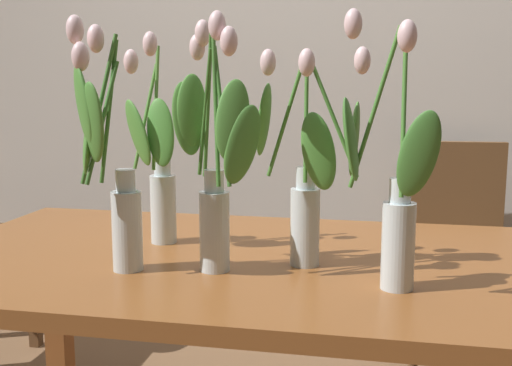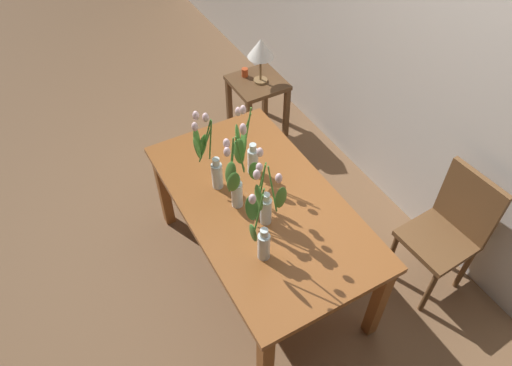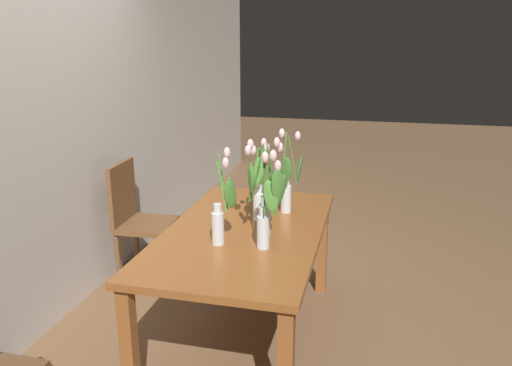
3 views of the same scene
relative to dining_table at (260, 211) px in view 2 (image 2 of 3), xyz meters
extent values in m
plane|color=brown|center=(0.00, 0.00, -0.65)|extent=(18.00, 18.00, 0.00)
cube|color=beige|center=(0.00, 1.32, 0.70)|extent=(9.00, 0.10, 2.70)
cube|color=brown|center=(0.00, 0.00, 0.07)|extent=(1.60, 0.90, 0.04)
cube|color=brown|center=(-0.74, -0.39, -0.30)|extent=(0.07, 0.07, 0.70)
cube|color=brown|center=(0.74, -0.39, -0.30)|extent=(0.07, 0.07, 0.70)
cube|color=brown|center=(-0.74, 0.39, -0.30)|extent=(0.07, 0.07, 0.70)
cube|color=brown|center=(0.74, 0.39, -0.30)|extent=(0.07, 0.07, 0.70)
cylinder|color=silver|center=(0.15, -0.05, 0.18)|extent=(0.07, 0.07, 0.18)
cylinder|color=silver|center=(0.15, -0.05, 0.30)|extent=(0.04, 0.04, 0.05)
cylinder|color=silver|center=(0.15, -0.05, 0.15)|extent=(0.06, 0.06, 0.11)
cylinder|color=#478433|center=(0.15, -0.08, 0.42)|extent=(0.01, 0.05, 0.26)
ellipsoid|color=silver|center=(0.15, -0.10, 0.55)|extent=(0.04, 0.04, 0.06)
ellipsoid|color=#4C8E38|center=(0.18, -0.12, 0.37)|extent=(0.10, 0.03, 0.18)
cylinder|color=#478433|center=(0.21, -0.05, 0.42)|extent=(0.11, 0.01, 0.25)
ellipsoid|color=silver|center=(0.27, -0.05, 0.56)|extent=(0.04, 0.04, 0.06)
ellipsoid|color=#4C8E38|center=(0.25, -0.03, 0.38)|extent=(0.03, 0.07, 0.17)
cylinder|color=#478433|center=(0.10, -0.05, 0.42)|extent=(0.09, 0.02, 0.26)
ellipsoid|color=silver|center=(0.06, -0.04, 0.56)|extent=(0.04, 0.04, 0.06)
ellipsoid|color=#4C8E38|center=(0.05, -0.07, 0.43)|extent=(0.05, 0.11, 0.18)
cylinder|color=silver|center=(-0.24, -0.17, 0.18)|extent=(0.07, 0.07, 0.18)
cylinder|color=silver|center=(-0.24, -0.17, 0.30)|extent=(0.04, 0.04, 0.05)
cylinder|color=silver|center=(-0.24, -0.17, 0.15)|extent=(0.06, 0.06, 0.11)
cylinder|color=#3D752D|center=(-0.28, -0.20, 0.45)|extent=(0.07, 0.07, 0.32)
ellipsoid|color=silver|center=(-0.31, -0.23, 0.62)|extent=(0.04, 0.04, 0.06)
ellipsoid|color=#4C8E38|center=(-0.29, -0.25, 0.46)|extent=(0.09, 0.07, 0.18)
cylinder|color=#3D752D|center=(-0.27, -0.21, 0.43)|extent=(0.05, 0.08, 0.26)
ellipsoid|color=silver|center=(-0.29, -0.25, 0.56)|extent=(0.04, 0.04, 0.06)
ellipsoid|color=#4C8E38|center=(-0.26, -0.26, 0.43)|extent=(0.08, 0.09, 0.18)
cylinder|color=#3D752D|center=(-0.27, -0.18, 0.45)|extent=(0.05, 0.02, 0.31)
ellipsoid|color=silver|center=(-0.29, -0.19, 0.60)|extent=(0.04, 0.04, 0.06)
ellipsoid|color=#4C8E38|center=(-0.30, -0.22, 0.40)|extent=(0.05, 0.11, 0.18)
cylinder|color=silver|center=(0.35, -0.18, 0.18)|extent=(0.07, 0.07, 0.18)
cylinder|color=silver|center=(0.35, -0.18, 0.30)|extent=(0.04, 0.04, 0.05)
cylinder|color=silver|center=(0.35, -0.18, 0.15)|extent=(0.06, 0.06, 0.11)
cylinder|color=#478433|center=(0.35, -0.22, 0.44)|extent=(0.01, 0.07, 0.30)
ellipsoid|color=silver|center=(0.35, -0.25, 0.59)|extent=(0.04, 0.04, 0.06)
ellipsoid|color=#427F33|center=(0.38, -0.26, 0.38)|extent=(0.11, 0.05, 0.18)
cylinder|color=#478433|center=(0.30, -0.18, 0.46)|extent=(0.10, 0.02, 0.32)
ellipsoid|color=silver|center=(0.25, -0.17, 0.63)|extent=(0.04, 0.04, 0.06)
ellipsoid|color=#427F33|center=(0.25, -0.20, 0.40)|extent=(0.05, 0.08, 0.18)
cylinder|color=silver|center=(-0.05, -0.13, 0.18)|extent=(0.07, 0.07, 0.18)
cylinder|color=silver|center=(-0.05, -0.13, 0.30)|extent=(0.04, 0.04, 0.05)
cylinder|color=silver|center=(-0.05, -0.13, 0.15)|extent=(0.06, 0.06, 0.11)
cylinder|color=#3D752D|center=(-0.07, -0.09, 0.46)|extent=(0.05, 0.07, 0.32)
ellipsoid|color=silver|center=(-0.09, -0.06, 0.62)|extent=(0.04, 0.04, 0.06)
ellipsoid|color=#4C8E38|center=(-0.11, -0.07, 0.45)|extent=(0.07, 0.06, 0.17)
cylinder|color=#3D752D|center=(-0.02, -0.17, 0.44)|extent=(0.06, 0.07, 0.29)
ellipsoid|color=silver|center=(0.01, -0.21, 0.59)|extent=(0.04, 0.04, 0.06)
ellipsoid|color=#4C8E38|center=(0.03, -0.19, 0.38)|extent=(0.11, 0.08, 0.18)
cylinder|color=#3D752D|center=(-0.08, -0.09, 0.44)|extent=(0.06, 0.08, 0.29)
ellipsoid|color=silver|center=(-0.10, -0.05, 0.59)|extent=(0.04, 0.04, 0.06)
ellipsoid|color=#4C8E38|center=(-0.12, -0.07, 0.43)|extent=(0.09, 0.06, 0.18)
cylinder|color=#3D752D|center=(-0.03, -0.17, 0.46)|extent=(0.03, 0.06, 0.33)
ellipsoid|color=silver|center=(-0.02, -0.19, 0.62)|extent=(0.04, 0.04, 0.06)
ellipsoid|color=#4C8E38|center=(0.01, -0.19, 0.43)|extent=(0.09, 0.07, 0.18)
cylinder|color=silver|center=(-0.24, 0.08, 0.18)|extent=(0.07, 0.07, 0.18)
cylinder|color=silver|center=(-0.24, 0.08, 0.30)|extent=(0.04, 0.04, 0.05)
cylinder|color=silver|center=(-0.24, 0.08, 0.15)|extent=(0.06, 0.06, 0.11)
cylinder|color=#56933D|center=(-0.27, 0.05, 0.43)|extent=(0.05, 0.07, 0.26)
ellipsoid|color=silver|center=(-0.29, 0.02, 0.56)|extent=(0.04, 0.04, 0.06)
ellipsoid|color=#4C8E38|center=(-0.27, 0.00, 0.39)|extent=(0.12, 0.07, 0.18)
cylinder|color=#56933D|center=(-0.25, 0.05, 0.45)|extent=(0.01, 0.06, 0.31)
ellipsoid|color=silver|center=(-0.25, 0.02, 0.60)|extent=(0.04, 0.04, 0.06)
ellipsoid|color=#4C8E38|center=(-0.22, 0.01, 0.39)|extent=(0.09, 0.05, 0.18)
cube|color=brown|center=(0.62, 0.95, -0.20)|extent=(0.42, 0.42, 0.04)
cylinder|color=brown|center=(0.80, 0.79, -0.43)|extent=(0.04, 0.04, 0.43)
cylinder|color=brown|center=(0.46, 0.77, -0.43)|extent=(0.04, 0.04, 0.43)
cylinder|color=brown|center=(0.78, 1.12, -0.43)|extent=(0.04, 0.04, 0.43)
cylinder|color=brown|center=(0.44, 1.11, -0.43)|extent=(0.04, 0.04, 0.43)
cube|color=brown|center=(0.61, 1.13, 0.05)|extent=(0.40, 0.06, 0.46)
cube|color=brown|center=(-1.36, 0.74, -0.12)|extent=(0.44, 0.44, 0.04)
cube|color=brown|center=(-1.55, 0.55, -0.39)|extent=(0.04, 0.04, 0.51)
cube|color=brown|center=(-1.17, 0.55, -0.39)|extent=(0.04, 0.04, 0.51)
cube|color=brown|center=(-1.55, 0.93, -0.39)|extent=(0.04, 0.04, 0.51)
cube|color=brown|center=(-1.17, 0.93, -0.39)|extent=(0.04, 0.04, 0.51)
cylinder|color=olive|center=(-1.34, 0.76, -0.09)|extent=(0.12, 0.12, 0.02)
cylinder|color=olive|center=(-1.34, 0.76, 0.03)|extent=(0.02, 0.02, 0.22)
cone|color=silver|center=(-1.34, 0.76, 0.22)|extent=(0.22, 0.22, 0.16)
cylinder|color=#CC4C23|center=(-1.47, 0.68, -0.06)|extent=(0.06, 0.06, 0.07)
camera|label=1|loc=(0.31, -1.44, 0.51)|focal=43.37mm
camera|label=2|loc=(1.62, -0.94, 2.21)|focal=32.89mm
camera|label=3|loc=(-2.63, -0.71, 1.17)|focal=34.74mm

